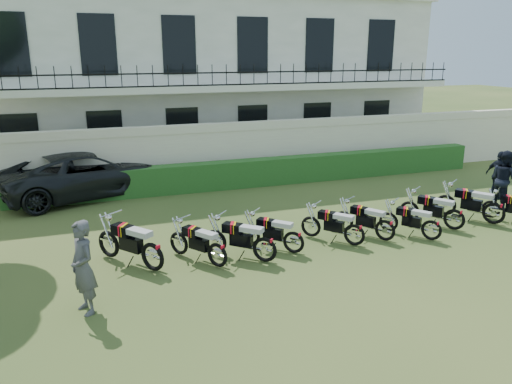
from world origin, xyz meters
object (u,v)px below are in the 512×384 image
inspector (83,268)px  motorcycle_4 (355,230)px  motorcycle_5 (385,225)px  officer_5 (499,175)px  motorcycle_6 (432,225)px  motorcycle_2 (265,244)px  motorcycle_8 (495,208)px  suv (87,174)px  officer_4 (505,180)px  motorcycle_3 (294,237)px  motorcycle_7 (455,214)px  motorcycle_1 (217,249)px  motorcycle_0 (152,250)px

inspector → motorcycle_4: bearing=77.7°
motorcycle_5 → inspector: inspector is taller
motorcycle_5 → officer_5: 6.27m
motorcycle_6 → officer_5: 5.33m
motorcycle_2 → motorcycle_8: bearing=-44.9°
suv → officer_5: size_ratio=3.44×
motorcycle_6 → motorcycle_4: bearing=134.9°
officer_4 → motorcycle_8: bearing=137.7°
officer_4 → officer_5: size_ratio=1.14×
motorcycle_3 → suv: 8.54m
motorcycle_3 → motorcycle_5: bearing=-45.4°
suv → officer_4: bearing=-132.5°
officer_5 → motorcycle_8: bearing=121.1°
motorcycle_2 → motorcycle_5: size_ratio=0.96×
motorcycle_7 → inspector: (-9.89, -1.40, 0.46)m
motorcycle_7 → inspector: size_ratio=0.86×
motorcycle_1 → suv: suv is taller
inspector → motorcycle_5: bearing=76.6°
motorcycle_0 → motorcycle_1: bearing=-48.8°
motorcycle_1 → motorcycle_7: bearing=-32.3°
motorcycle_0 → motorcycle_8: motorcycle_0 is taller
motorcycle_2 → motorcycle_4: motorcycle_2 is taller
motorcycle_2 → motorcycle_8: size_ratio=0.87×
motorcycle_1 → suv: (-2.74, 7.28, 0.33)m
motorcycle_4 → motorcycle_5: (0.94, 0.03, -0.00)m
motorcycle_1 → motorcycle_8: size_ratio=0.91×
motorcycle_1 → suv: size_ratio=0.28×
motorcycle_0 → motorcycle_5: bearing=-39.2°
motorcycle_0 → motorcycle_1: (1.46, -0.27, -0.07)m
motorcycle_1 → motorcycle_2: size_ratio=1.04×
motorcycle_8 → suv: (-11.11, 7.00, 0.28)m
motorcycle_5 → suv: suv is taller
motorcycle_1 → suv: bearing=76.2°
inspector → officer_4: bearing=78.3°
motorcycle_1 → motorcycle_7: 6.96m
motorcycle_2 → officer_5: (9.37, 2.45, 0.34)m
motorcycle_5 → inspector: 7.71m
officer_5 → motorcycle_1: bearing=89.5°
suv → motorcycle_6: bearing=-148.8°
motorcycle_2 → motorcycle_1: bearing=127.4°
motorcycle_1 → motorcycle_2: (1.14, -0.10, 0.03)m
motorcycle_1 → officer_4: 9.99m
motorcycle_4 → suv: suv is taller
motorcycle_2 → officer_4: size_ratio=0.80×
motorcycle_3 → motorcycle_2: bearing=152.5°
motorcycle_4 → inspector: bearing=150.7°
officer_4 → motorcycle_1: bearing=107.4°
motorcycle_8 → inspector: (-11.30, -1.42, 0.43)m
motorcycle_2 → motorcycle_6: bearing=-49.0°
officer_4 → motorcycle_3: bearing=108.3°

